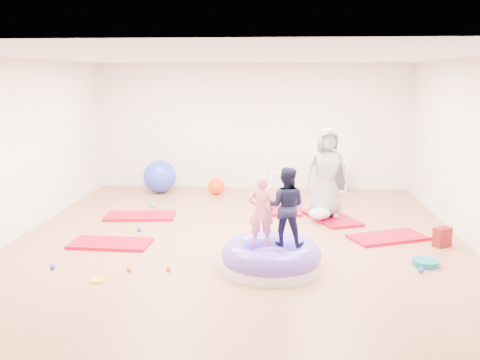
{
  "coord_description": "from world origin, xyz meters",
  "views": [
    {
      "loc": [
        0.62,
        -7.99,
        2.53
      ],
      "look_at": [
        0.0,
        0.3,
        0.9
      ],
      "focal_mm": 40.0,
      "sensor_mm": 36.0,
      "label": 1
    }
  ],
  "objects": [
    {
      "name": "gym_mat_mid_left",
      "position": [
        -1.89,
        1.23,
        0.03
      ],
      "size": [
        1.3,
        0.74,
        0.05
      ],
      "primitive_type": "cube",
      "rotation": [
        0.0,
        0.0,
        0.1
      ],
      "color": "#B60024",
      "rests_on": "ground"
    },
    {
      "name": "child_pink",
      "position": [
        0.39,
        -1.24,
        0.85
      ],
      "size": [
        0.36,
        0.26,
        0.93
      ],
      "primitive_type": "imported",
      "rotation": [
        0.0,
        0.0,
        3.25
      ],
      "color": "#E96B87",
      "rests_on": "inflatable_cushion"
    },
    {
      "name": "exercise_ball_orange",
      "position": [
        -0.73,
        3.23,
        0.18
      ],
      "size": [
        0.37,
        0.37,
        0.37
      ],
      "primitive_type": "sphere",
      "color": "red",
      "rests_on": "ground"
    },
    {
      "name": "inflatable_cushion",
      "position": [
        0.53,
        -1.25,
        0.16
      ],
      "size": [
        1.32,
        1.32,
        0.42
      ],
      "rotation": [
        0.0,
        0.0,
        -0.08
      ],
      "color": "silver",
      "rests_on": "ground"
    },
    {
      "name": "exercise_ball_blue",
      "position": [
        -1.99,
        3.32,
        0.36
      ],
      "size": [
        0.72,
        0.72,
        0.72
      ],
      "primitive_type": "sphere",
      "color": "#2A3DC1",
      "rests_on": "ground"
    },
    {
      "name": "backpack",
      "position": [
        3.07,
        -0.09,
        0.15
      ],
      "size": [
        0.3,
        0.27,
        0.29
      ],
      "primitive_type": "cube",
      "rotation": [
        0.0,
        0.0,
        0.57
      ],
      "color": "#B00C0D",
      "rests_on": "ground"
    },
    {
      "name": "child_navy",
      "position": [
        0.72,
        -1.21,
        0.9
      ],
      "size": [
        0.57,
        0.47,
        1.04
      ],
      "primitive_type": "imported",
      "rotation": [
        0.0,
        0.0,
        2.98
      ],
      "color": "black",
      "rests_on": "inflatable_cushion"
    },
    {
      "name": "adult_caregiver",
      "position": [
        1.45,
        1.38,
        0.85
      ],
      "size": [
        0.86,
        0.63,
        1.6
      ],
      "primitive_type": "imported",
      "rotation": [
        0.0,
        0.0,
        0.17
      ],
      "color": "gray",
      "rests_on": "gym_mat_rear_right"
    },
    {
      "name": "gym_mat_center_back",
      "position": [
        0.75,
        2.04,
        0.03
      ],
      "size": [
        0.61,
        1.21,
        0.05
      ],
      "primitive_type": "cube",
      "rotation": [
        0.0,
        0.0,
        1.57
      ],
      "color": "#B60024",
      "rests_on": "ground"
    },
    {
      "name": "cube_shelf",
      "position": [
        1.77,
        3.79,
        0.34
      ],
      "size": [
        0.68,
        0.33,
        0.68
      ],
      "color": "white",
      "rests_on": "ground"
    },
    {
      "name": "yellow_toy",
      "position": [
        -1.62,
        -1.84,
        0.01
      ],
      "size": [
        0.18,
        0.18,
        0.03
      ],
      "primitive_type": "cylinder",
      "color": "yellow",
      "rests_on": "ground"
    },
    {
      "name": "gym_mat_front_left",
      "position": [
        -1.92,
        -0.4,
        0.02
      ],
      "size": [
        1.22,
        0.65,
        0.05
      ],
      "primitive_type": "cube",
      "rotation": [
        0.0,
        0.0,
        -0.04
      ],
      "color": "#B60024",
      "rests_on": "ground"
    },
    {
      "name": "room",
      "position": [
        0.0,
        0.0,
        1.4
      ],
      "size": [
        7.01,
        8.01,
        2.81
      ],
      "color": "#9A6A52",
      "rests_on": "ground"
    },
    {
      "name": "balance_disc",
      "position": [
        2.61,
        -0.95,
        0.04
      ],
      "size": [
        0.36,
        0.36,
        0.08
      ],
      "primitive_type": "cylinder",
      "color": "#0A627A",
      "rests_on": "ground"
    },
    {
      "name": "gym_mat_rear_right",
      "position": [
        1.56,
        1.35,
        0.03
      ],
      "size": [
        1.07,
        1.4,
        0.05
      ],
      "primitive_type": "cube",
      "rotation": [
        0.0,
        0.0,
        1.97
      ],
      "color": "#B60024",
      "rests_on": "ground"
    },
    {
      "name": "gym_mat_right",
      "position": [
        2.34,
        0.24,
        0.02
      ],
      "size": [
        1.34,
        1.02,
        0.05
      ],
      "primitive_type": "cube",
      "rotation": [
        0.0,
        0.0,
        0.4
      ],
      "color": "#B60024",
      "rests_on": "ground"
    },
    {
      "name": "infant",
      "position": [
        1.34,
        1.1,
        0.16
      ],
      "size": [
        0.37,
        0.37,
        0.22
      ],
      "color": "#9BE5FF",
      "rests_on": "gym_mat_rear_right"
    },
    {
      "name": "ball_pit_balls",
      "position": [
        -0.72,
        -0.68,
        0.04
      ],
      "size": [
        4.92,
        3.5,
        0.08
      ],
      "color": "#2A3DC1",
      "rests_on": "ground"
    },
    {
      "name": "infant_play_gym",
      "position": [
        0.66,
        3.09,
        0.37
      ],
      "size": [
        0.72,
        0.68,
        0.55
      ],
      "rotation": [
        0.0,
        0.0,
        0.03
      ],
      "color": "white",
      "rests_on": "ground"
    }
  ]
}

